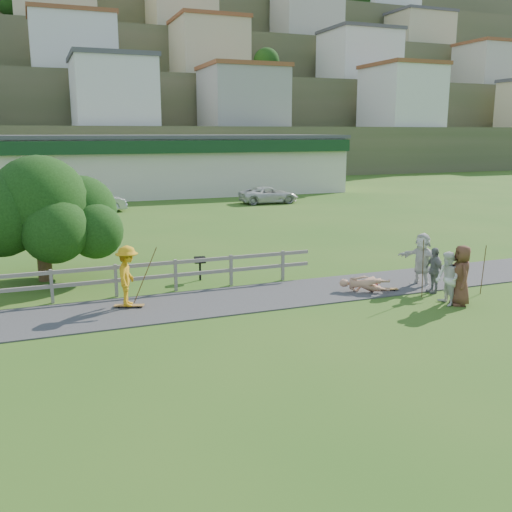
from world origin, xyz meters
The scene contains 21 objects.
ground centered at (0.00, 0.00, 0.00)m, with size 260.00×260.00×0.00m, color #30611B.
path centered at (0.00, 1.50, 0.02)m, with size 34.00×3.00×0.04m, color #353538.
fence centered at (-4.62, 3.30, 0.72)m, with size 15.05×0.10×1.10m.
strip_mall centered at (4.00, 34.94, 2.58)m, with size 32.50×10.75×5.10m.
hillside centered at (0.00, 91.31, 14.41)m, with size 220.00×67.00×47.50m.
skater_rider centered at (-3.82, 1.86, 0.93)m, with size 1.21×0.69×1.87m, color orange.
skater_fallen centered at (3.88, 0.72, 0.31)m, with size 1.67×0.40×0.61m, color tan.
spectator_a centered at (5.56, -1.37, 0.85)m, with size 0.83×0.64×1.70m, color silver.
spectator_b centered at (6.08, -0.07, 0.78)m, with size 0.91×0.38×1.56m, color gray.
spectator_c centered at (5.96, -1.52, 0.96)m, with size 0.93×0.61×1.91m, color brown.
spectator_d centered at (6.22, 0.79, 0.95)m, with size 1.76×0.56×1.90m, color silver.
car_silver centered at (-2.67, 24.66, 0.73)m, with size 1.54×4.42×1.46m, color #AFB3B7.
car_white centered at (10.41, 25.02, 0.63)m, with size 2.09×4.54×1.26m, color silver.
tree centered at (-6.13, 6.43, 1.79)m, with size 5.55×5.55×3.59m, color black, non-canonical shape.
bbq centered at (-0.83, 4.38, 0.44)m, with size 0.40×0.31×0.87m, color black, non-canonical shape.
longboard_rider centered at (-3.82, 1.86, 0.05)m, with size 0.91×0.22×0.10m, color olive, non-canonical shape.
longboard_fallen centered at (4.68, 0.62, 0.05)m, with size 0.81×0.20×0.09m, color olive, non-canonical shape.
helmet centered at (4.48, 1.07, 0.14)m, with size 0.28×0.28×0.28m, color #A20D1F.
pole_rider centered at (-3.22, 2.26, 0.98)m, with size 0.03×0.03×1.96m, color brown.
pole_spec_left centered at (5.31, -0.45, 0.98)m, with size 0.03×0.03×1.96m, color brown.
pole_spec_right centered at (7.50, -0.80, 0.83)m, with size 0.03×0.03×1.67m, color brown.
Camera 1 is at (-6.26, -15.28, 5.32)m, focal length 40.00 mm.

